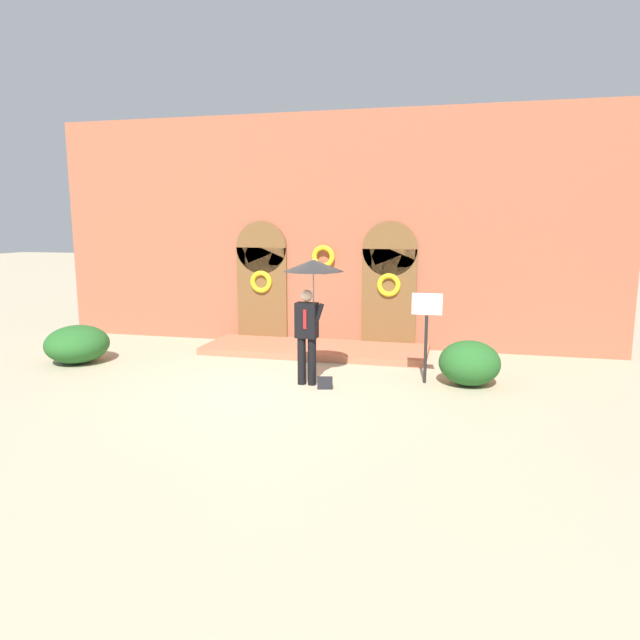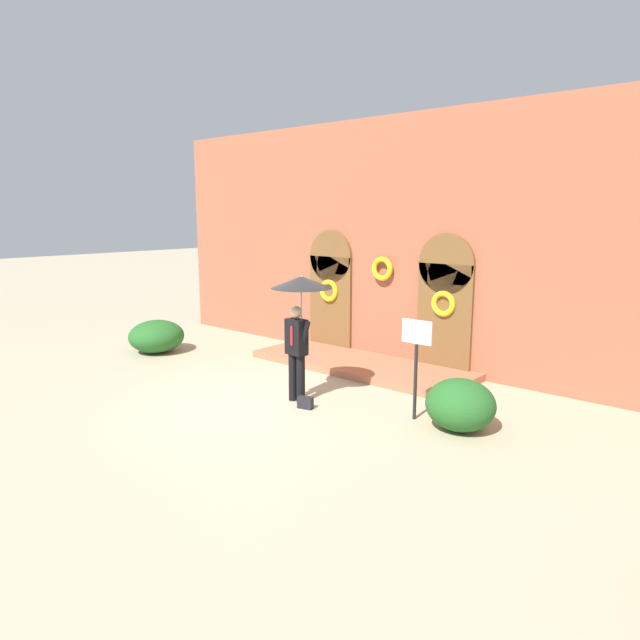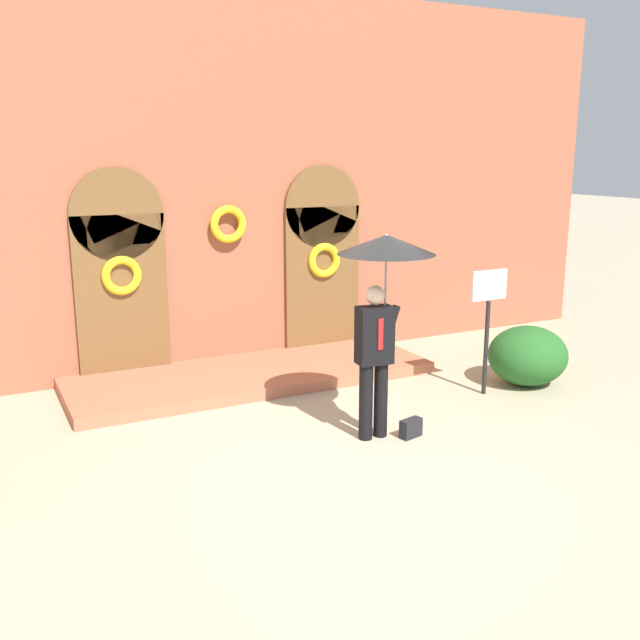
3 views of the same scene
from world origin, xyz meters
The scene contains 7 objects.
ground_plane centered at (0.00, 0.00, 0.00)m, with size 80.00×80.00×0.00m, color tan.
building_facade centered at (0.00, 4.15, 2.68)m, with size 14.00×2.30×5.60m.
person_with_umbrella centered at (0.59, 0.43, 1.91)m, with size 1.10×1.10×2.36m.
handbag centered at (0.88, 0.23, 0.11)m, with size 0.28×0.12×0.22m, color black.
sign_post centered at (2.65, 1.06, 1.16)m, with size 0.56×0.06×1.72m.
shrub_left centered at (-4.81, 0.91, 0.41)m, with size 1.33×1.39×0.82m, color #235B23.
shrub_right centered at (3.46, 1.12, 0.42)m, with size 1.14×1.08×0.84m, color #235B23.
Camera 2 is at (7.49, -6.99, 3.46)m, focal length 32.00 mm.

